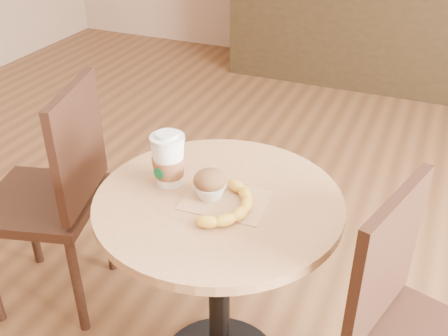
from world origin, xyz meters
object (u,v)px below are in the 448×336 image
(cafe_table, at_px, (219,253))
(muffin, at_px, (210,184))
(chair_right, at_px, (415,335))
(coffee_cup, at_px, (169,161))
(banana, at_px, (232,206))
(chair_left, at_px, (56,192))

(cafe_table, distance_m, muffin, 0.25)
(chair_right, bearing_deg, coffee_cup, 101.50)
(banana, bearing_deg, chair_right, 7.05)
(chair_left, xyz_separation_m, muffin, (0.69, -0.11, 0.28))
(chair_left, bearing_deg, banana, 63.60)
(chair_left, height_order, banana, chair_left)
(chair_right, xyz_separation_m, muffin, (-0.62, 0.04, 0.30))
(banana, bearing_deg, chair_left, 176.23)
(chair_left, relative_size, muffin, 9.68)
(muffin, bearing_deg, coffee_cup, 171.40)
(chair_left, bearing_deg, muffin, 65.44)
(coffee_cup, bearing_deg, chair_right, 3.82)
(muffin, relative_size, banana, 0.38)
(cafe_table, bearing_deg, muffin, -167.01)
(chair_left, relative_size, banana, 3.67)
(muffin, distance_m, banana, 0.10)
(cafe_table, bearing_deg, chair_left, 171.44)
(chair_left, distance_m, banana, 0.83)
(chair_left, height_order, muffin, chair_left)
(coffee_cup, relative_size, muffin, 1.76)
(chair_right, bearing_deg, chair_left, 99.54)
(cafe_table, relative_size, chair_left, 0.80)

